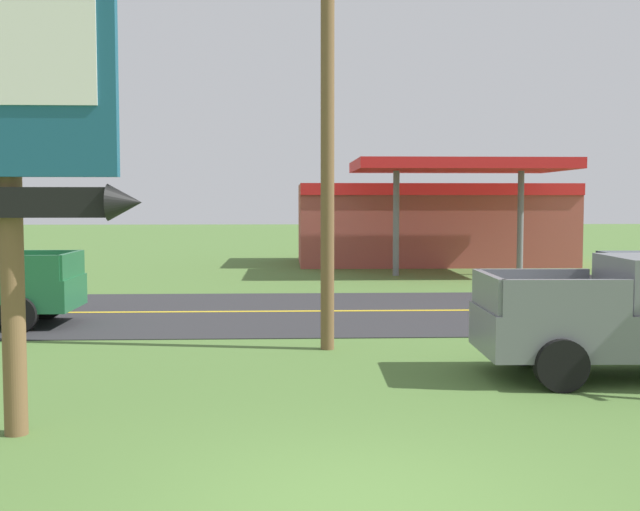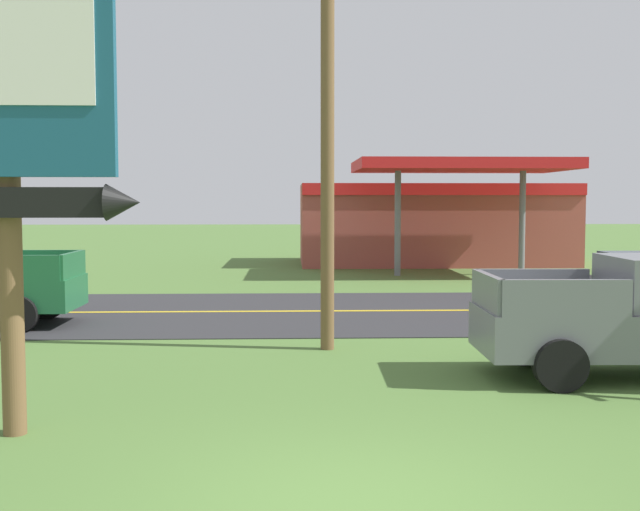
# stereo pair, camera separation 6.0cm
# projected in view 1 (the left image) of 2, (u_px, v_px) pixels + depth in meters

# --- Properties ---
(ground_plane) EXTENTS (180.00, 180.00, 0.00)m
(ground_plane) POSITION_uv_depth(u_px,v_px,m) (355.00, 505.00, 7.43)
(ground_plane) COLOR #4C7033
(road_asphalt) EXTENTS (140.00, 8.00, 0.02)m
(road_asphalt) POSITION_uv_depth(u_px,v_px,m) (312.00, 312.00, 20.39)
(road_asphalt) COLOR #2B2B2D
(road_asphalt) RESTS_ON ground
(road_centre_line) EXTENTS (126.00, 0.20, 0.01)m
(road_centre_line) POSITION_uv_depth(u_px,v_px,m) (312.00, 311.00, 20.39)
(road_centre_line) COLOR gold
(road_centre_line) RESTS_ON road_asphalt
(motel_sign) EXTENTS (2.93, 0.54, 5.86)m
(motel_sign) POSITION_uv_depth(u_px,v_px,m) (9.00, 117.00, 9.29)
(motel_sign) COLOR brown
(motel_sign) RESTS_ON ground
(utility_pole) EXTENTS (1.91, 0.26, 9.08)m
(utility_pole) POSITION_uv_depth(u_px,v_px,m) (328.00, 95.00, 14.94)
(utility_pole) COLOR brown
(utility_pole) RESTS_ON ground
(gas_station) EXTENTS (12.00, 11.50, 4.40)m
(gas_station) POSITION_uv_depth(u_px,v_px,m) (432.00, 221.00, 35.94)
(gas_station) COLOR #A84C42
(gas_station) RESTS_ON ground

